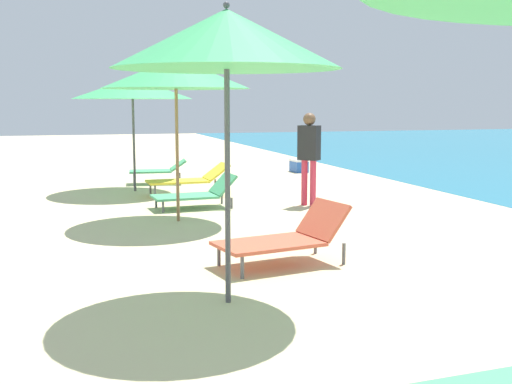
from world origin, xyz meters
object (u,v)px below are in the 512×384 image
Objects in this scene: cooler_box at (299,166)px; lounger_fourth_shoreside at (196,193)px; lounger_farthest_shoreside at (159,170)px; lounger_farthest_inland at (189,179)px; lounger_third_shoreside at (285,237)px; umbrella_fourth at (176,73)px; person_walking_mid at (309,150)px; umbrella_third at (227,39)px; umbrella_farthest at (132,88)px.

lounger_fourth_shoreside is at bearing -127.15° from cooler_box.
lounger_farthest_inland is at bearing 104.98° from lounger_farthest_shoreside.
lounger_farthest_inland reaches higher than lounger_fourth_shoreside.
lounger_third_shoreside is at bearing 87.99° from lounger_farthest_inland.
umbrella_fourth is 5.08m from lounger_farthest_shoreside.
lounger_farthest_shoreside is 4.45m from person_walking_mid.
umbrella_third reaches higher than person_walking_mid.
umbrella_farthest is (-0.29, 3.62, -0.15)m from umbrella_fourth.
umbrella_third is 11.42m from cooler_box.
lounger_farthest_inland is 0.98× the size of person_walking_mid.
umbrella_farthest is 4.20× the size of cooler_box.
cooler_box is (3.75, 4.96, -0.10)m from lounger_fourth_shoreside.
umbrella_farthest reaches higher than lounger_third_shoreside.
umbrella_third is 2.54m from lounger_third_shoreside.
umbrella_third is 5.86m from person_walking_mid.
cooler_box is at bearing 28.47° from person_walking_mid.
lounger_third_shoreside is 0.95× the size of person_walking_mid.
person_walking_mid is (1.98, -0.30, 0.74)m from lounger_fourth_shoreside.
lounger_third_shoreside is at bearing 88.80° from lounger_fourth_shoreside.
lounger_third_shoreside is 0.64× the size of umbrella_farthest.
lounger_third_shoreside is at bearing -111.33° from cooler_box.
lounger_fourth_shoreside is at bearing 81.89° from umbrella_third.
umbrella_third is 1.05× the size of umbrella_fourth.
lounger_farthest_shoreside is at bearing -91.38° from lounger_fourth_shoreside.
lounger_third_shoreside is 2.70× the size of cooler_box.
cooler_box is (4.51, 10.25, -2.20)m from umbrella_third.
umbrella_fourth reaches higher than lounger_fourth_shoreside.
umbrella_third is at bearing -113.74° from cooler_box.
umbrella_fourth is 7.72m from cooler_box.
lounger_fourth_shoreside is 6.22m from cooler_box.
umbrella_third is 4.64× the size of cooler_box.
lounger_farthest_inland is (0.97, -0.96, -1.78)m from umbrella_farthest.
umbrella_third reaches higher than lounger_farthest_shoreside.
lounger_third_shoreside is 0.96× the size of lounger_farthest_inland.
lounger_farthest_inland is (0.92, 6.83, -2.04)m from umbrella_third.
lounger_farthest_shoreside is (-0.36, 7.70, -0.01)m from lounger_third_shoreside.
umbrella_fourth reaches higher than lounger_farthest_shoreside.
umbrella_third is 4.18m from umbrella_fourth.
umbrella_third is 1.63× the size of person_walking_mid.
lounger_fourth_shoreside is (0.51, 1.13, -2.00)m from umbrella_fourth.
lounger_third_shoreside reaches higher than lounger_fourth_shoreside.
lounger_third_shoreside is at bearing -157.75° from person_walking_mid.
umbrella_farthest reaches higher than lounger_farthest_shoreside.
umbrella_fourth is at bearing -87.70° from lounger_third_shoreside.
umbrella_third is at bearing -89.65° from umbrella_farthest.
umbrella_fourth is (0.25, 4.17, -0.11)m from umbrella_third.
umbrella_fourth is 2.92m from person_walking_mid.
cooler_box is at bearing -138.69° from lounger_farthest_inland.
cooler_box is (1.77, 5.25, -0.83)m from person_walking_mid.
lounger_fourth_shoreside is 0.60× the size of umbrella_farthest.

